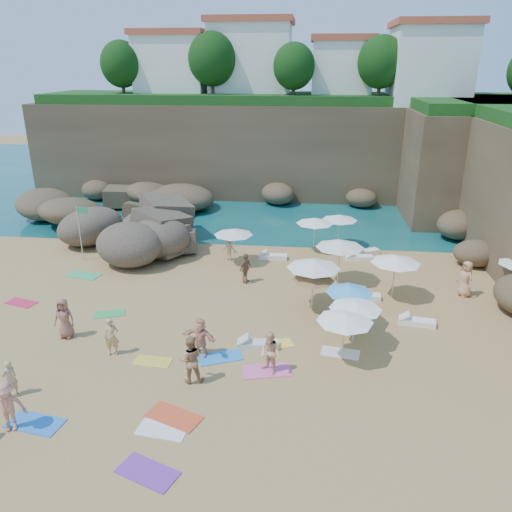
# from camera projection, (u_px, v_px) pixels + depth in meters

# --- Properties ---
(ground) EXTENTS (120.00, 120.00, 0.00)m
(ground) POSITION_uv_depth(u_px,v_px,m) (208.00, 316.00, 23.82)
(ground) COLOR tan
(ground) RESTS_ON ground
(seawater) EXTENTS (120.00, 120.00, 0.00)m
(seawater) POSITION_uv_depth(u_px,v_px,m) (264.00, 180.00, 51.63)
(seawater) COLOR #0C4751
(seawater) RESTS_ON ground
(cliff_back) EXTENTS (44.00, 8.00, 8.00)m
(cliff_back) POSITION_uv_depth(u_px,v_px,m) (282.00, 149.00, 45.36)
(cliff_back) COLOR brown
(cliff_back) RESTS_ON ground
(cliff_corner) EXTENTS (10.00, 12.00, 8.00)m
(cliff_corner) POSITION_uv_depth(u_px,v_px,m) (468.00, 162.00, 39.24)
(cliff_corner) COLOR brown
(cliff_corner) RESTS_ON ground
(rock_promontory) EXTENTS (12.00, 7.00, 2.00)m
(rock_promontory) POSITION_uv_depth(u_px,v_px,m) (111.00, 215.00, 39.74)
(rock_promontory) COLOR brown
(rock_promontory) RESTS_ON ground
(clifftop_buildings) EXTENTS (28.48, 9.48, 7.00)m
(clifftop_buildings) POSITION_uv_depth(u_px,v_px,m) (295.00, 64.00, 43.38)
(clifftop_buildings) COLOR white
(clifftop_buildings) RESTS_ON cliff_back
(clifftop_trees) EXTENTS (35.60, 23.82, 4.40)m
(clifftop_trees) POSITION_uv_depth(u_px,v_px,m) (316.00, 63.00, 37.38)
(clifftop_trees) COLOR #11380F
(clifftop_trees) RESTS_ON ground
(marina_masts) EXTENTS (3.10, 0.10, 6.00)m
(marina_masts) POSITION_uv_depth(u_px,v_px,m) (108.00, 148.00, 52.18)
(marina_masts) COLOR white
(marina_masts) RESTS_ON ground
(rock_outcrop) EXTENTS (9.11, 7.86, 3.09)m
(rock_outcrop) POSITION_uv_depth(u_px,v_px,m) (143.00, 250.00, 32.30)
(rock_outcrop) COLOR brown
(rock_outcrop) RESTS_ON ground
(flag_pole) EXTENTS (0.67, 0.15, 3.44)m
(flag_pole) POSITION_uv_depth(u_px,v_px,m) (81.00, 226.00, 29.79)
(flag_pole) COLOR silver
(flag_pole) RESTS_ON ground
(parasol_0) EXTENTS (2.31, 2.31, 2.18)m
(parasol_0) POSITION_uv_depth(u_px,v_px,m) (340.00, 217.00, 32.10)
(parasol_0) COLOR silver
(parasol_0) RESTS_ON ground
(parasol_1) EXTENTS (2.63, 2.63, 2.48)m
(parasol_1) POSITION_uv_depth(u_px,v_px,m) (340.00, 244.00, 26.59)
(parasol_1) COLOR silver
(parasol_1) RESTS_ON ground
(parasol_2) EXTENTS (2.35, 2.35, 2.23)m
(parasol_2) POSITION_uv_depth(u_px,v_px,m) (315.00, 221.00, 31.28)
(parasol_2) COLOR silver
(parasol_2) RESTS_ON ground
(parasol_5) EXTENTS (2.33, 2.33, 2.20)m
(parasol_5) POSITION_uv_depth(u_px,v_px,m) (233.00, 232.00, 29.31)
(parasol_5) COLOR silver
(parasol_5) RESTS_ON ground
(parasol_6) EXTENTS (2.04, 2.04, 1.93)m
(parasol_6) POSITION_uv_depth(u_px,v_px,m) (313.00, 277.00, 23.69)
(parasol_6) COLOR silver
(parasol_6) RESTS_ON ground
(parasol_7) EXTENTS (2.61, 2.61, 2.47)m
(parasol_7) POSITION_uv_depth(u_px,v_px,m) (314.00, 264.00, 23.95)
(parasol_7) COLOR silver
(parasol_7) RESTS_ON ground
(parasol_8) EXTENTS (2.47, 2.47, 2.34)m
(parasol_8) POSITION_uv_depth(u_px,v_px,m) (396.00, 259.00, 24.84)
(parasol_8) COLOR silver
(parasol_8) RESTS_ON ground
(parasol_9) EXTENTS (2.21, 2.21, 2.09)m
(parasol_9) POSITION_uv_depth(u_px,v_px,m) (356.00, 305.00, 20.66)
(parasol_9) COLOR silver
(parasol_9) RESTS_ON ground
(parasol_10) EXTENTS (2.14, 2.14, 2.03)m
(parasol_10) POSITION_uv_depth(u_px,v_px,m) (349.00, 289.00, 22.25)
(parasol_10) COLOR silver
(parasol_10) RESTS_ON ground
(parasol_11) EXTENTS (2.26, 2.26, 2.13)m
(parasol_11) POSITION_uv_depth(u_px,v_px,m) (345.00, 318.00, 19.56)
(parasol_11) COLOR silver
(parasol_11) RESTS_ON ground
(lounger_0) EXTENTS (1.75, 1.31, 0.26)m
(lounger_0) POSITION_uv_depth(u_px,v_px,m) (366.00, 252.00, 31.49)
(lounger_0) COLOR white
(lounger_0) RESTS_ON ground
(lounger_1) EXTENTS (1.72, 0.58, 0.27)m
(lounger_1) POSITION_uv_depth(u_px,v_px,m) (273.00, 257.00, 30.75)
(lounger_1) COLOR white
(lounger_1) RESTS_ON ground
(lounger_2) EXTENTS (1.71, 0.74, 0.26)m
(lounger_2) POSITION_uv_depth(u_px,v_px,m) (359.00, 258.00, 30.60)
(lounger_2) COLOR white
(lounger_2) RESTS_ON ground
(lounger_3) EXTENTS (1.70, 0.78, 0.26)m
(lounger_3) POSITION_uv_depth(u_px,v_px,m) (417.00, 322.00, 23.01)
(lounger_3) COLOR white
(lounger_3) RESTS_ON ground
(lounger_4) EXTENTS (1.71, 0.62, 0.26)m
(lounger_4) POSITION_uv_depth(u_px,v_px,m) (364.00, 296.00, 25.53)
(lounger_4) COLOR white
(lounger_4) RESTS_ON ground
(lounger_5) EXTENTS (1.78, 0.71, 0.27)m
(lounger_5) POSITION_uv_depth(u_px,v_px,m) (258.00, 344.00, 21.15)
(lounger_5) COLOR silver
(lounger_5) RESTS_ON ground
(towel_0) EXTENTS (2.00, 1.24, 0.03)m
(towel_0) POSITION_uv_depth(u_px,v_px,m) (35.00, 423.00, 16.71)
(towel_0) COLOR blue
(towel_0) RESTS_ON ground
(towel_2) EXTENTS (2.10, 1.58, 0.03)m
(towel_2) POSITION_uv_depth(u_px,v_px,m) (174.00, 417.00, 17.01)
(towel_2) COLOR #E04923
(towel_2) RESTS_ON ground
(towel_3) EXTENTS (1.62, 1.16, 0.03)m
(towel_3) POSITION_uv_depth(u_px,v_px,m) (109.00, 314.00, 23.99)
(towel_3) COLOR green
(towel_3) RESTS_ON ground
(towel_4) EXTENTS (1.57, 0.88, 0.03)m
(towel_4) POSITION_uv_depth(u_px,v_px,m) (153.00, 361.00, 20.16)
(towel_4) COLOR gold
(towel_4) RESTS_ON ground
(towel_5) EXTENTS (1.74, 1.03, 0.03)m
(towel_5) POSITION_uv_depth(u_px,v_px,m) (162.00, 430.00, 16.40)
(towel_5) COLOR white
(towel_5) RESTS_ON ground
(towel_6) EXTENTS (2.03, 1.51, 0.03)m
(towel_6) POSITION_uv_depth(u_px,v_px,m) (148.00, 472.00, 14.70)
(towel_6) COLOR #6F31A0
(towel_6) RESTS_ON ground
(towel_7) EXTENTS (1.69, 1.17, 0.03)m
(towel_7) POSITION_uv_depth(u_px,v_px,m) (21.00, 303.00, 25.10)
(towel_7) COLOR #CD2444
(towel_7) RESTS_ON ground
(towel_8) EXTENTS (2.00, 1.53, 0.03)m
(towel_8) POSITION_uv_depth(u_px,v_px,m) (220.00, 357.00, 20.45)
(towel_8) COLOR #2784D1
(towel_8) RESTS_ON ground
(towel_9) EXTENTS (2.08, 1.38, 0.03)m
(towel_9) POSITION_uv_depth(u_px,v_px,m) (267.00, 371.00, 19.55)
(towel_9) COLOR pink
(towel_9) RESTS_ON ground
(towel_11) EXTENTS (1.98, 1.26, 0.03)m
(towel_11) POSITION_uv_depth(u_px,v_px,m) (84.00, 275.00, 28.32)
(towel_11) COLOR #32AF69
(towel_11) RESTS_ON ground
(towel_12) EXTENTS (1.66, 1.26, 0.03)m
(towel_12) POSITION_uv_depth(u_px,v_px,m) (276.00, 345.00, 21.37)
(towel_12) COLOR yellow
(towel_12) RESTS_ON ground
(towel_13) EXTENTS (1.68, 1.03, 0.03)m
(towel_13) POSITION_uv_depth(u_px,v_px,m) (340.00, 353.00, 20.76)
(towel_13) COLOR silver
(towel_13) RESTS_ON ground
(person_stand_1) EXTENTS (1.07, 0.92, 1.92)m
(person_stand_1) POSITION_uv_depth(u_px,v_px,m) (190.00, 359.00, 18.60)
(person_stand_1) COLOR #A27951
(person_stand_1) RESTS_ON ground
(person_stand_2) EXTENTS (1.05, 0.75, 1.50)m
(person_stand_2) POSITION_uv_depth(u_px,v_px,m) (229.00, 248.00, 30.34)
(person_stand_2) COLOR tan
(person_stand_2) RESTS_ON ground
(person_stand_3) EXTENTS (0.80, 1.07, 1.69)m
(person_stand_3) POSITION_uv_depth(u_px,v_px,m) (245.00, 268.00, 27.17)
(person_stand_3) COLOR #8A6045
(person_stand_3) RESTS_ON ground
(person_stand_4) EXTENTS (0.86, 1.06, 1.91)m
(person_stand_4) POSITION_uv_depth(u_px,v_px,m) (466.00, 279.00, 25.57)
(person_stand_4) COLOR tan
(person_stand_4) RESTS_ON ground
(person_stand_5) EXTENTS (1.44, 0.74, 1.49)m
(person_stand_5) POSITION_uv_depth(u_px,v_px,m) (180.00, 232.00, 33.27)
(person_stand_5) COLOR #AC7D56
(person_stand_5) RESTS_ON ground
(person_stand_6) EXTENTS (0.57, 0.63, 1.45)m
(person_stand_6) POSITION_uv_depth(u_px,v_px,m) (10.00, 378.00, 17.88)
(person_stand_6) COLOR tan
(person_stand_6) RESTS_ON ground
(person_lie_0) EXTENTS (1.64, 2.06, 0.48)m
(person_lie_0) POSITION_uv_depth(u_px,v_px,m) (11.00, 424.00, 16.33)
(person_lie_0) COLOR tan
(person_lie_0) RESTS_ON ground
(person_lie_2) EXTENTS (0.93, 1.83, 0.48)m
(person_lie_2) POSITION_uv_depth(u_px,v_px,m) (66.00, 332.00, 21.90)
(person_lie_2) COLOR #8A5845
(person_lie_2) RESTS_ON ground
(person_lie_3) EXTENTS (2.00, 2.07, 0.44)m
(person_lie_3) POSITION_uv_depth(u_px,v_px,m) (201.00, 350.00, 20.55)
(person_lie_3) COLOR #E19576
(person_lie_3) RESTS_ON ground
(person_lie_4) EXTENTS (0.95, 1.70, 0.38)m
(person_lie_4) POSITION_uv_depth(u_px,v_px,m) (113.00, 350.00, 20.61)
(person_lie_4) COLOR tan
(person_lie_4) RESTS_ON ground
(person_lie_5) EXTENTS (1.74, 1.87, 0.65)m
(person_lie_5) POSITION_uv_depth(u_px,v_px,m) (270.00, 366.00, 19.34)
(person_lie_5) COLOR #F3BA8A
(person_lie_5) RESTS_ON ground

